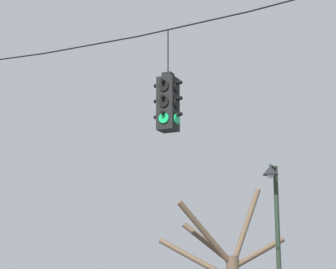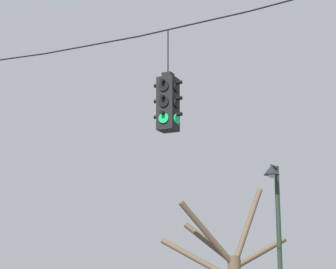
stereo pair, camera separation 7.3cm
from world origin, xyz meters
TOP-DOWN VIEW (x-y plane):
  - span_wire at (-0.00, 0.19)m, footprint 16.13×0.03m
  - traffic_light_over_intersection at (1.79, 0.19)m, footprint 0.58×0.58m
  - street_lamp at (2.34, 5.23)m, footprint 0.40×0.69m

SIDE VIEW (x-z plane):
  - street_lamp at x=2.34m, z-range 0.90..5.96m
  - traffic_light_over_intersection at x=1.79m, z-range 4.47..6.49m
  - span_wire at x=0.00m, z-range 6.84..7.42m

